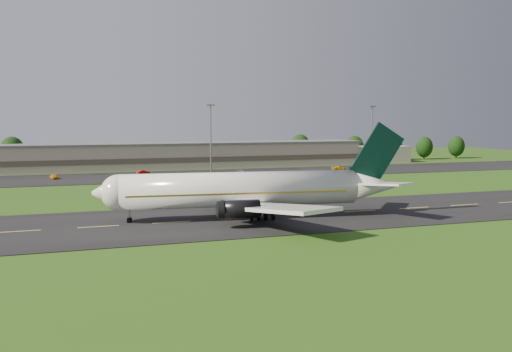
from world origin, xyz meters
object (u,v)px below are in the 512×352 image
object	(u,v)px
service_vehicle_a	(54,177)
airliner	(246,190)
terminal	(203,155)
service_vehicle_b	(143,172)
service_vehicle_d	(339,168)
light_mast_centre	(211,130)
light_mast_east	(372,129)
service_vehicle_c	(240,172)

from	to	relation	value
service_vehicle_a	airliner	bearing A→B (deg)	-82.73
terminal	service_vehicle_b	distance (m)	29.09
airliner	service_vehicle_d	world-z (taller)	airliner
service_vehicle_d	airliner	bearing A→B (deg)	153.31
service_vehicle_d	light_mast_centre	bearing A→B (deg)	87.70
service_vehicle_a	service_vehicle_b	size ratio (longest dim) A/B	0.95
light_mast_east	light_mast_centre	bearing A→B (deg)	180.00
airliner	light_mast_centre	distance (m)	81.89
airliner	light_mast_east	size ratio (longest dim) A/B	2.52
service_vehicle_a	service_vehicle_c	world-z (taller)	service_vehicle_a
service_vehicle_b	airliner	bearing A→B (deg)	161.19
service_vehicle_a	service_vehicle_b	xyz separation A→B (m)	(24.05, 4.14, 0.01)
service_vehicle_c	service_vehicle_b	bearing A→B (deg)	-166.37
light_mast_centre	service_vehicle_d	xyz separation A→B (m)	(38.71, -8.57, -11.99)
terminal	service_vehicle_a	bearing A→B (deg)	-153.75
service_vehicle_a	light_mast_east	bearing A→B (deg)	-11.02
service_vehicle_d	service_vehicle_b	bearing A→B (deg)	94.30
light_mast_east	service_vehicle_b	distance (m)	76.69
service_vehicle_a	service_vehicle_d	xyz separation A→B (m)	(83.47, -1.99, 0.01)
service_vehicle_b	light_mast_centre	bearing A→B (deg)	-106.31
light_mast_east	service_vehicle_b	size ratio (longest dim) A/B	5.17
light_mast_east	service_vehicle_a	bearing A→B (deg)	-176.22
light_mast_centre	service_vehicle_c	xyz separation A→B (m)	(5.77, -10.92, -12.04)
light_mast_centre	service_vehicle_d	world-z (taller)	light_mast_centre
terminal	light_mast_centre	world-z (taller)	light_mast_centre
terminal	service_vehicle_a	distance (m)	51.57
light_mast_east	airliner	bearing A→B (deg)	-131.13
service_vehicle_c	service_vehicle_d	size ratio (longest dim) A/B	0.96
service_vehicle_c	service_vehicle_d	distance (m)	33.03
service_vehicle_a	service_vehicle_b	bearing A→B (deg)	-5.03
light_mast_east	service_vehicle_d	xyz separation A→B (m)	(-16.29, -8.57, -11.99)
service_vehicle_c	airliner	bearing A→B (deg)	-75.30
service_vehicle_a	service_vehicle_c	xyz separation A→B (m)	(50.52, -4.34, -0.04)
light_mast_centre	service_vehicle_a	world-z (taller)	light_mast_centre
terminal	service_vehicle_d	world-z (taller)	terminal
light_mast_east	service_vehicle_a	size ratio (longest dim) A/B	5.42
light_mast_east	service_vehicle_d	bearing A→B (deg)	-152.24
airliner	service_vehicle_d	distance (m)	89.51
light_mast_east	service_vehicle_a	world-z (taller)	light_mast_east
light_mast_centre	service_vehicle_b	bearing A→B (deg)	-173.26
service_vehicle_a	service_vehicle_b	distance (m)	24.40
light_mast_east	service_vehicle_d	distance (m)	21.97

